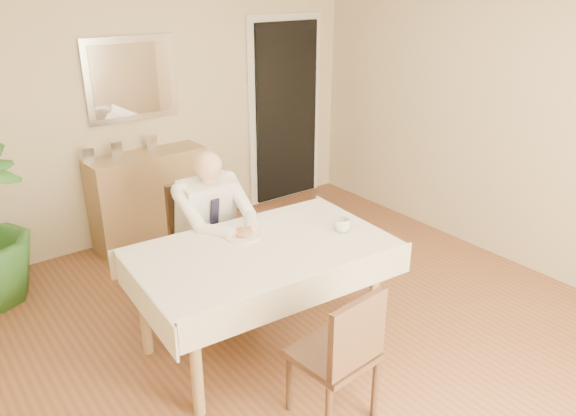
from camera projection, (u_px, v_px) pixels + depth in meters
room at (322, 173)px, 3.45m from camera, size 5.00×5.02×2.60m
doorway at (286, 113)px, 6.24m from camera, size 0.96×0.07×2.10m
mirror at (132, 79)px, 5.08m from camera, size 0.86×0.04×0.76m
dining_table at (262, 258)px, 3.78m from camera, size 1.78×1.12×0.75m
chair_far at (200, 232)px, 4.48m from camera, size 0.47×0.47×0.93m
chair_near at (343, 352)px, 3.12m from camera, size 0.45×0.45×0.88m
seated_man at (217, 225)px, 4.21m from camera, size 0.48×0.72×1.24m
plate at (243, 235)px, 3.89m from camera, size 0.26×0.26×0.02m
food at (243, 232)px, 3.88m from camera, size 0.14×0.14×0.06m
knife at (253, 234)px, 3.86m from camera, size 0.01×0.13×0.01m
fork at (243, 238)px, 3.81m from camera, size 0.01×0.13×0.01m
coffee_mug at (342, 225)px, 3.94m from camera, size 0.15×0.15×0.09m
sideboard at (150, 198)px, 5.39m from camera, size 1.12×0.43×0.89m
photo_frame_left at (88, 156)px, 4.91m from camera, size 0.10×0.02×0.14m
photo_frame_center at (117, 150)px, 5.10m from camera, size 0.10×0.02×0.14m
photo_frame_right at (152, 143)px, 5.29m from camera, size 0.10×0.02×0.14m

